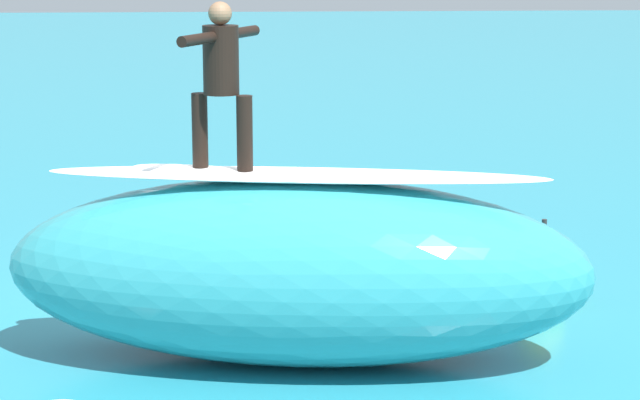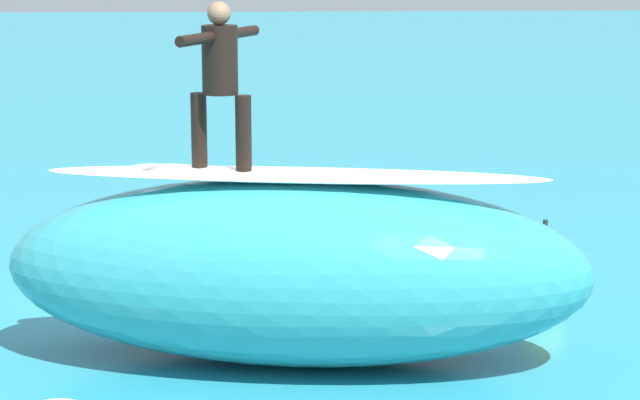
{
  "view_description": "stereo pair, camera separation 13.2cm",
  "coord_description": "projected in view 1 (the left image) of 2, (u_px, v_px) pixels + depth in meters",
  "views": [
    {
      "loc": [
        -0.21,
        13.75,
        4.31
      ],
      "look_at": [
        -1.09,
        0.55,
        1.46
      ],
      "focal_mm": 68.21,
      "sensor_mm": 36.0,
      "label": 1
    },
    {
      "loc": [
        -0.34,
        13.76,
        4.31
      ],
      "look_at": [
        -1.09,
        0.55,
        1.46
      ],
      "focal_mm": 68.21,
      "sensor_mm": 36.0,
      "label": 2
    }
  ],
  "objects": [
    {
      "name": "surfboard_riding",
      "position": [
        223.0,
        173.0,
        12.33
      ],
      "size": [
        2.09,
        1.37,
        0.09
      ],
      "primitive_type": "ellipsoid",
      "rotation": [
        0.0,
        0.0,
        -0.46
      ],
      "color": "silver",
      "rests_on": "wave_crest"
    },
    {
      "name": "ground_plane",
      "position": [
        225.0,
        312.0,
        14.31
      ],
      "size": [
        120.0,
        120.0,
        0.0
      ],
      "primitive_type": "plane",
      "color": "teal"
    },
    {
      "name": "buoy_marker",
      "position": [
        542.0,
        279.0,
        14.59
      ],
      "size": [
        0.61,
        0.61,
        1.04
      ],
      "color": "yellow",
      "rests_on": "ground_plane"
    },
    {
      "name": "foam_patch_mid",
      "position": [
        308.0,
        284.0,
        15.23
      ],
      "size": [
        1.06,
        1.01,
        0.13
      ],
      "primitive_type": "ellipsoid",
      "rotation": [
        0.0,
        0.0,
        2.51
      ],
      "color": "white",
      "rests_on": "ground_plane"
    },
    {
      "name": "surfer_paddling",
      "position": [
        411.0,
        280.0,
        14.89
      ],
      "size": [
        1.78,
        0.49,
        0.32
      ],
      "rotation": [
        0.0,
        0.0,
        -0.12
      ],
      "color": "black",
      "rests_on": "surfboard_paddling"
    },
    {
      "name": "surfer_riding",
      "position": [
        221.0,
        73.0,
        12.12
      ],
      "size": [
        0.8,
        1.47,
        1.68
      ],
      "rotation": [
        0.0,
        0.0,
        -0.46
      ],
      "color": "black",
      "rests_on": "surfboard_riding"
    },
    {
      "name": "wave_foam_lip",
      "position": [
        297.0,
        175.0,
        12.26
      ],
      "size": [
        5.2,
        1.58,
        0.08
      ],
      "primitive_type": "ellipsoid",
      "rotation": [
        0.0,
        0.0,
        -0.16
      ],
      "color": "white",
      "rests_on": "wave_crest"
    },
    {
      "name": "wave_crest",
      "position": [
        297.0,
        271.0,
        12.48
      ],
      "size": [
        6.33,
        3.15,
        1.93
      ],
      "primitive_type": "ellipsoid",
      "rotation": [
        0.0,
        0.0,
        -0.16
      ],
      "color": "teal",
      "rests_on": "ground_plane"
    },
    {
      "name": "surfboard_paddling",
      "position": [
        400.0,
        293.0,
        14.93
      ],
      "size": [
        2.47,
        0.85,
        0.08
      ],
      "primitive_type": "ellipsoid",
      "rotation": [
        0.0,
        0.0,
        -0.12
      ],
      "color": "#EAE5C6",
      "rests_on": "ground_plane"
    }
  ]
}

